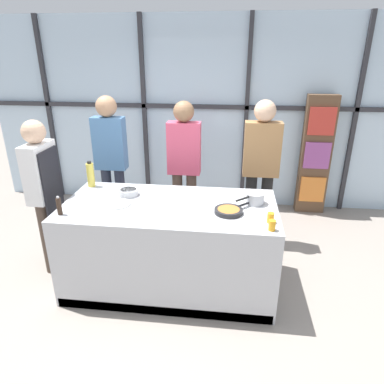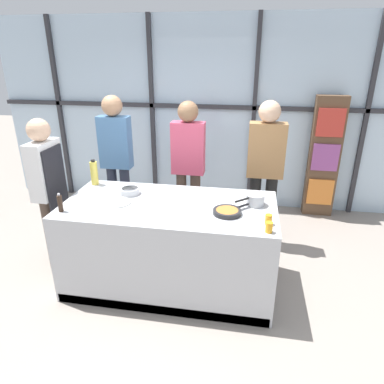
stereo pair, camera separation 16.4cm
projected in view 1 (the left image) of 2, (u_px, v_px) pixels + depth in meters
name	position (u px, v px, depth m)	size (l,w,h in m)	color
ground_plane	(172.00, 282.00, 3.68)	(18.00, 18.00, 0.00)	gray
back_window_wall	(195.00, 115.00, 5.17)	(6.40, 0.10, 2.80)	silver
bookshelf	(316.00, 156.00, 5.00)	(0.42, 0.19, 1.75)	brown
demo_island	(171.00, 245.00, 3.50)	(2.08, 1.02, 0.92)	#B7BABF
chef	(44.00, 188.00, 3.60)	(0.24, 0.41, 1.68)	#47382D
spectator_far_left	(111.00, 156.00, 4.32)	(0.40, 0.25, 1.82)	#232838
spectator_center_left	(184.00, 162.00, 4.23)	(0.40, 0.25, 1.77)	#47382D
spectator_center_right	(261.00, 164.00, 4.13)	(0.43, 0.25, 1.80)	black
frying_pan	(229.00, 211.00, 3.15)	(0.38, 0.38, 0.04)	#232326
saucepan	(255.00, 198.00, 3.33)	(0.28, 0.27, 0.11)	silver
white_plate	(118.00, 204.00, 3.32)	(0.25, 0.25, 0.01)	white
mixing_bowl	(128.00, 192.00, 3.53)	(0.20, 0.20, 0.06)	silver
oil_bottle	(91.00, 175.00, 3.73)	(0.08, 0.08, 0.29)	#E0CC4C
pepper_grinder	(59.00, 206.00, 3.09)	(0.04, 0.04, 0.18)	#332319
juice_glass_near	(272.00, 225.00, 2.83)	(0.06, 0.06, 0.09)	orange
juice_glass_far	(271.00, 218.00, 2.96)	(0.06, 0.06, 0.09)	orange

